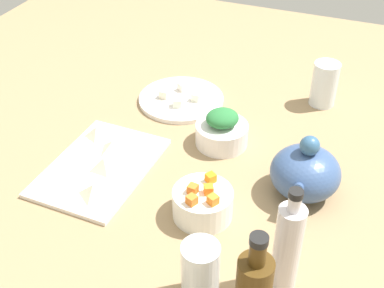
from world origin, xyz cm
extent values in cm
cube|color=#987B56|center=(0.00, 0.00, 1.50)|extent=(190.00, 190.00, 3.00)
cube|color=white|center=(10.08, -18.15, 3.50)|extent=(30.73, 21.61, 1.00)
cylinder|color=white|center=(-23.06, -12.38, 3.60)|extent=(22.72, 22.72, 1.20)
cylinder|color=white|center=(-9.11, 3.92, 5.65)|extent=(12.44, 12.44, 5.30)
cylinder|color=white|center=(15.16, 8.37, 6.05)|extent=(12.08, 12.08, 6.09)
ellipsoid|color=#395382|center=(0.92, 25.58, 8.34)|extent=(14.65, 14.58, 10.68)
sphere|color=#335C82|center=(0.92, 25.58, 15.32)|extent=(4.10, 4.10, 4.10)
cylinder|color=#395382|center=(7.15, 25.58, 9.68)|extent=(5.38, 2.00, 3.93)
cylinder|color=#493110|center=(37.04, 24.73, 21.49)|extent=(2.47, 2.47, 4.12)
cylinder|color=black|center=(37.04, 24.73, 24.15)|extent=(2.74, 2.74, 1.20)
cylinder|color=silver|center=(25.57, 27.31, 11.71)|extent=(4.69, 4.69, 17.42)
cylinder|color=silver|center=(25.57, 27.31, 21.81)|extent=(2.11, 2.11, 2.79)
cylinder|color=black|center=(25.57, 27.31, 23.81)|extent=(2.35, 2.35, 1.20)
cylinder|color=white|center=(33.59, 14.95, 8.98)|extent=(6.45, 6.45, 11.95)
cylinder|color=white|center=(-36.02, 22.80, 8.93)|extent=(6.75, 6.75, 11.86)
cube|color=orange|center=(15.95, 6.56, 9.99)|extent=(1.99, 1.99, 1.80)
cube|color=orange|center=(18.90, 7.54, 9.99)|extent=(2.38, 2.38, 1.80)
cube|color=orange|center=(17.37, 11.25, 9.99)|extent=(2.45, 2.45, 1.80)
cube|color=orange|center=(11.54, 8.64, 9.99)|extent=(2.50, 2.50, 1.80)
cube|color=orange|center=(14.94, 9.45, 9.99)|extent=(2.43, 2.43, 1.80)
ellipsoid|color=#2A7138|center=(-9.11, 3.92, 10.25)|extent=(10.54, 10.57, 3.90)
cube|color=silver|center=(-23.12, -8.13, 5.30)|extent=(2.34, 2.34, 2.20)
cube|color=#F3E6C9|center=(-21.28, -16.55, 5.30)|extent=(2.22, 2.22, 2.20)
cube|color=silver|center=(-18.64, -11.61, 5.30)|extent=(2.83, 2.83, 2.20)
cube|color=white|center=(-26.72, -13.48, 5.30)|extent=(3.04, 3.04, 2.20)
pyramid|color=beige|center=(4.24, -17.92, 5.42)|extent=(7.15, 6.88, 2.83)
pyramid|color=beige|center=(0.76, -24.29, 5.41)|extent=(5.40, 5.64, 2.83)
pyramid|color=beige|center=(10.74, -16.54, 5.54)|extent=(6.92, 6.96, 3.09)
pyramid|color=beige|center=(19.32, -14.09, 5.55)|extent=(5.45, 5.79, 3.10)
camera|label=1|loc=(85.44, 34.28, 76.67)|focal=48.23mm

